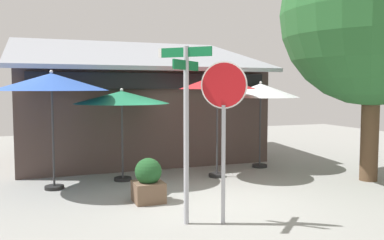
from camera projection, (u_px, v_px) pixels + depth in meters
ground_plane at (217, 201)px, 8.82m from camera, size 28.00×28.00×0.10m
cafe_building at (135, 111)px, 14.05m from camera, size 7.93×5.56×4.18m
street_sign_post at (186, 115)px, 7.04m from camera, size 0.73×0.74×3.06m
stop_sign at (224, 110)px, 7.06m from camera, size 0.65×0.51×2.81m
patio_umbrella_royal_blue_left at (52, 83)px, 9.45m from camera, size 2.59×2.59×2.77m
patio_umbrella_forest_green_center at (122, 98)px, 10.37m from camera, size 2.40×2.40×2.35m
patio_umbrella_crimson_right at (217, 83)px, 10.78m from camera, size 2.02×2.02×2.77m
patio_umbrella_ivory_far_right at (261, 91)px, 12.12m from camera, size 2.26×2.26×2.55m
sidewalk_planter at (148, 181)px, 8.54m from camera, size 0.61×0.61×0.92m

